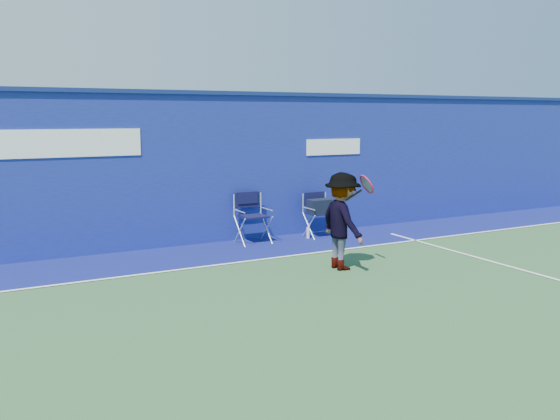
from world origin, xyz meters
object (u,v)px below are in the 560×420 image
directors_chair_left (253,226)px  directors_chair_right (320,219)px  water_bottle (308,233)px  tennis_player (342,221)px

directors_chair_left → directors_chair_right: directors_chair_left is taller
water_bottle → tennis_player: bearing=-107.4°
directors_chair_right → water_bottle: bearing=-173.7°
tennis_player → directors_chair_left: bearing=100.1°
water_bottle → tennis_player: 2.65m
tennis_player → water_bottle: bearing=72.6°
directors_chair_left → water_bottle: bearing=-7.3°
directors_chair_right → tennis_player: size_ratio=0.57×
directors_chair_right → water_bottle: 0.42m
directors_chair_left → tennis_player: size_ratio=0.63×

